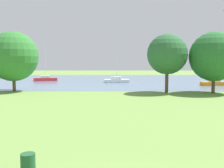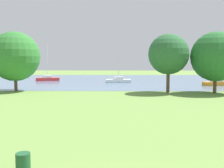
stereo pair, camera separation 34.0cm
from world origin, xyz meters
name	(u,v)px [view 1 (the left image)]	position (x,y,z in m)	size (l,w,h in m)	color
ground_plane	(118,100)	(0.00, 22.00, 0.00)	(160.00, 160.00, 0.00)	olive
litter_bin	(28,164)	(-3.76, 2.84, 0.40)	(0.56, 0.56, 0.80)	#1E512D
water_surface	(116,80)	(0.00, 50.00, 0.01)	(140.00, 40.00, 0.02)	slate
sailboat_white	(117,80)	(0.07, 44.33, 0.45)	(4.90, 1.86, 5.32)	white
sailboat_orange	(215,83)	(16.93, 38.77, 0.45)	(4.99, 2.36, 5.76)	orange
sailboat_red	(46,79)	(-14.81, 48.38, 0.47)	(5.02, 2.67, 7.50)	red
tree_east_far	(13,56)	(-14.44, 29.86, 4.85)	(6.90, 6.90, 8.31)	brown
tree_west_near	(167,54)	(6.61, 28.49, 5.12)	(5.37, 5.37, 7.82)	brown
tree_mid_shore	(214,57)	(12.67, 28.01, 4.80)	(6.47, 6.47, 8.04)	brown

